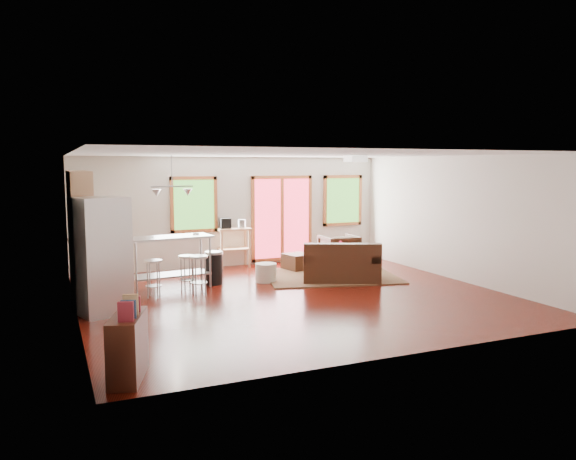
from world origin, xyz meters
name	(u,v)px	position (x,y,z in m)	size (l,w,h in m)	color
floor	(294,297)	(0.00, 0.00, -0.01)	(7.50, 7.00, 0.02)	#360904
ceiling	(295,154)	(0.00, 0.00, 2.61)	(7.50, 7.00, 0.02)	silver
back_wall	(235,212)	(0.00, 3.51, 1.30)	(7.50, 0.02, 2.60)	beige
left_wall	(73,237)	(-3.76, 0.00, 1.30)	(0.02, 7.00, 2.60)	beige
right_wall	(460,219)	(3.76, 0.00, 1.30)	(0.02, 7.00, 2.60)	beige
front_wall	(409,254)	(0.00, -3.51, 1.30)	(7.50, 0.02, 2.60)	beige
window_left	(194,205)	(-1.00, 3.46, 1.50)	(1.10, 0.05, 1.30)	#2C591E
french_doors	(282,218)	(1.20, 3.46, 1.10)	(1.60, 0.05, 2.10)	#B7263C
window_right	(343,200)	(2.90, 3.46, 1.50)	(1.10, 0.05, 1.30)	#2C591E
rug	(330,276)	(1.47, 1.39, 0.01)	(2.77, 2.13, 0.03)	#415631
loveseat	(341,266)	(1.44, 0.85, 0.33)	(1.79, 1.46, 0.84)	black
coffee_table	(343,257)	(2.03, 1.83, 0.32)	(1.05, 0.78, 0.37)	#36150C
armchair	(339,249)	(2.26, 2.47, 0.41)	(0.80, 0.75, 0.82)	black
ottoman	(298,262)	(1.14, 2.38, 0.19)	(0.56, 0.56, 0.38)	black
pouf	(266,273)	(-0.01, 1.42, 0.19)	(0.44, 0.44, 0.38)	beige
vase	(341,249)	(1.96, 1.80, 0.51)	(0.19, 0.20, 0.30)	silver
book	(350,249)	(2.06, 1.58, 0.55)	(0.23, 0.03, 0.31)	maroon
cabinets	(86,245)	(-3.49, 1.70, 0.93)	(0.64, 2.24, 2.30)	tan
refrigerator	(102,256)	(-3.34, 0.17, 0.95)	(0.95, 0.94, 1.90)	#B7BABC
island	(170,253)	(-1.95, 1.59, 0.71)	(1.68, 0.83, 1.03)	#B7BABC
cup	(196,235)	(-1.41, 1.69, 1.01)	(0.13, 0.10, 0.13)	silver
bar_stool_a	(153,270)	(-2.39, 0.95, 0.51)	(0.42, 0.42, 0.69)	#B7BABC
bar_stool_b	(187,264)	(-1.69, 1.27, 0.51)	(0.37, 0.37, 0.68)	#B7BABC
bar_stool_c	(199,266)	(-1.57, 0.86, 0.54)	(0.37, 0.37, 0.73)	#B7BABC
trash_can	(214,268)	(-1.06, 1.64, 0.34)	(0.46, 0.46, 0.67)	black
kitchen_cart	(233,234)	(-0.12, 3.31, 0.80)	(0.81, 0.56, 1.17)	tan
bookshelf	(128,346)	(-3.35, -2.92, 0.38)	(0.57, 0.89, 0.97)	#36150C
ceiling_flush	(355,159)	(1.60, 0.60, 2.53)	(0.35, 0.35, 0.12)	white
pendant_light	(172,192)	(-1.90, 1.50, 1.90)	(0.80, 0.18, 0.79)	gray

